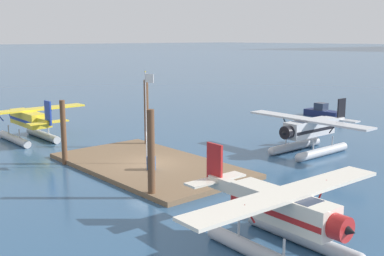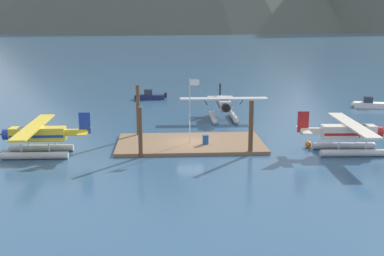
{
  "view_description": "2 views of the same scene",
  "coord_description": "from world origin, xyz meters",
  "px_view_note": "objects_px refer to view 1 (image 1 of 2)",
  "views": [
    {
      "loc": [
        25.41,
        -18.29,
        8.67
      ],
      "look_at": [
        0.19,
        3.68,
        2.29
      ],
      "focal_mm": 44.5,
      "sensor_mm": 36.0,
      "label": 1
    },
    {
      "loc": [
        -2.55,
        -45.14,
        12.0
      ],
      "look_at": [
        0.21,
        0.64,
        1.53
      ],
      "focal_mm": 45.43,
      "sensor_mm": 36.0,
      "label": 2
    }
  ],
  "objects_px": {
    "seaplane_silver_bow_right": "(309,133)",
    "seaplane_yellow_port_aft": "(28,122)",
    "fuel_drum": "(151,163)",
    "boat_navy_open_north": "(322,112)",
    "mooring_buoy": "(258,213)",
    "flagpole": "(147,107)",
    "seaplane_cream_stbd_aft": "(283,216)"
  },
  "relations": [
    {
      "from": "flagpole",
      "to": "seaplane_cream_stbd_aft",
      "type": "relative_size",
      "value": 0.6
    },
    {
      "from": "fuel_drum",
      "to": "seaplane_yellow_port_aft",
      "type": "distance_m",
      "value": 15.23
    },
    {
      "from": "mooring_buoy",
      "to": "seaplane_cream_stbd_aft",
      "type": "distance_m",
      "value": 3.86
    },
    {
      "from": "fuel_drum",
      "to": "mooring_buoy",
      "type": "relative_size",
      "value": 1.44
    },
    {
      "from": "flagpole",
      "to": "mooring_buoy",
      "type": "bearing_deg",
      "value": -7.19
    },
    {
      "from": "mooring_buoy",
      "to": "seaplane_yellow_port_aft",
      "type": "height_order",
      "value": "seaplane_yellow_port_aft"
    },
    {
      "from": "flagpole",
      "to": "seaplane_silver_bow_right",
      "type": "bearing_deg",
      "value": 68.8
    },
    {
      "from": "flagpole",
      "to": "fuel_drum",
      "type": "xyz_separation_m",
      "value": [
        1.34,
        -0.71,
        -3.42
      ]
    },
    {
      "from": "fuel_drum",
      "to": "boat_navy_open_north",
      "type": "bearing_deg",
      "value": 102.1
    },
    {
      "from": "flagpole",
      "to": "mooring_buoy",
      "type": "height_order",
      "value": "flagpole"
    },
    {
      "from": "seaplane_silver_bow_right",
      "to": "boat_navy_open_north",
      "type": "xyz_separation_m",
      "value": [
        -9.22,
        15.51,
        -1.09
      ]
    },
    {
      "from": "seaplane_silver_bow_right",
      "to": "boat_navy_open_north",
      "type": "height_order",
      "value": "seaplane_silver_bow_right"
    },
    {
      "from": "seaplane_silver_bow_right",
      "to": "seaplane_cream_stbd_aft",
      "type": "distance_m",
      "value": 17.9
    },
    {
      "from": "mooring_buoy",
      "to": "seaplane_silver_bow_right",
      "type": "height_order",
      "value": "seaplane_silver_bow_right"
    },
    {
      "from": "flagpole",
      "to": "seaplane_silver_bow_right",
      "type": "relative_size",
      "value": 0.6
    },
    {
      "from": "seaplane_silver_bow_right",
      "to": "seaplane_yellow_port_aft",
      "type": "bearing_deg",
      "value": -141.95
    },
    {
      "from": "seaplane_yellow_port_aft",
      "to": "boat_navy_open_north",
      "type": "xyz_separation_m",
      "value": [
        9.09,
        29.85,
        -1.09
      ]
    },
    {
      "from": "fuel_drum",
      "to": "seaplane_cream_stbd_aft",
      "type": "height_order",
      "value": "seaplane_cream_stbd_aft"
    },
    {
      "from": "mooring_buoy",
      "to": "boat_navy_open_north",
      "type": "xyz_separation_m",
      "value": [
        -15.68,
        28.66,
        0.18
      ]
    },
    {
      "from": "flagpole",
      "to": "seaplane_yellow_port_aft",
      "type": "bearing_deg",
      "value": -169.39
    },
    {
      "from": "seaplane_silver_bow_right",
      "to": "boat_navy_open_north",
      "type": "bearing_deg",
      "value": 120.72
    },
    {
      "from": "fuel_drum",
      "to": "mooring_buoy",
      "type": "xyz_separation_m",
      "value": [
        9.68,
        -0.68,
        -0.43
      ]
    },
    {
      "from": "flagpole",
      "to": "seaplane_yellow_port_aft",
      "type": "xyz_separation_m",
      "value": [
        -13.75,
        -2.58,
        -2.58
      ]
    },
    {
      "from": "seaplane_silver_bow_right",
      "to": "seaplane_yellow_port_aft",
      "type": "relative_size",
      "value": 1.0
    },
    {
      "from": "mooring_buoy",
      "to": "fuel_drum",
      "type": "bearing_deg",
      "value": 175.97
    },
    {
      "from": "seaplane_silver_bow_right",
      "to": "seaplane_cream_stbd_aft",
      "type": "height_order",
      "value": "same"
    },
    {
      "from": "seaplane_cream_stbd_aft",
      "to": "boat_navy_open_north",
      "type": "height_order",
      "value": "seaplane_cream_stbd_aft"
    },
    {
      "from": "mooring_buoy",
      "to": "boat_navy_open_north",
      "type": "relative_size",
      "value": 0.13
    },
    {
      "from": "boat_navy_open_north",
      "to": "mooring_buoy",
      "type": "bearing_deg",
      "value": -61.32
    },
    {
      "from": "mooring_buoy",
      "to": "seaplane_silver_bow_right",
      "type": "distance_m",
      "value": 14.7
    },
    {
      "from": "flagpole",
      "to": "boat_navy_open_north",
      "type": "xyz_separation_m",
      "value": [
        -4.66,
        27.27,
        -3.67
      ]
    },
    {
      "from": "fuel_drum",
      "to": "flagpole",
      "type": "bearing_deg",
      "value": 152.12
    }
  ]
}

